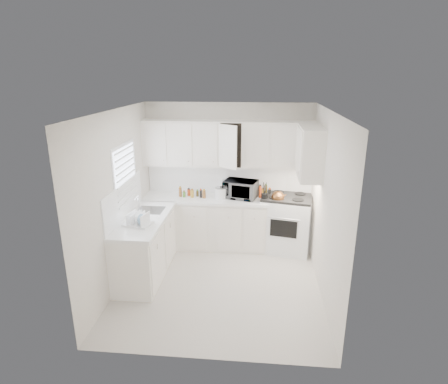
# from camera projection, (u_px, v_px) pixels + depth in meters

# --- Properties ---
(floor) EXTENTS (3.20, 3.20, 0.00)m
(floor) POSITION_uv_depth(u_px,v_px,m) (220.00, 283.00, 5.72)
(floor) COLOR silver
(floor) RESTS_ON ground
(ceiling) EXTENTS (3.20, 3.20, 0.00)m
(ceiling) POSITION_uv_depth(u_px,v_px,m) (219.00, 111.00, 4.93)
(ceiling) COLOR white
(ceiling) RESTS_ON ground
(wall_back) EXTENTS (3.00, 0.00, 3.00)m
(wall_back) POSITION_uv_depth(u_px,v_px,m) (229.00, 175.00, 6.84)
(wall_back) COLOR white
(wall_back) RESTS_ON ground
(wall_front) EXTENTS (3.00, 0.00, 3.00)m
(wall_front) POSITION_uv_depth(u_px,v_px,m) (203.00, 255.00, 3.81)
(wall_front) COLOR white
(wall_front) RESTS_ON ground
(wall_left) EXTENTS (0.00, 3.20, 3.20)m
(wall_left) POSITION_uv_depth(u_px,v_px,m) (118.00, 200.00, 5.46)
(wall_left) COLOR white
(wall_left) RESTS_ON ground
(wall_right) EXTENTS (0.00, 3.20, 3.20)m
(wall_right) POSITION_uv_depth(u_px,v_px,m) (326.00, 207.00, 5.19)
(wall_right) COLOR white
(wall_right) RESTS_ON ground
(window_blinds) EXTENTS (0.06, 0.96, 1.06)m
(window_blinds) POSITION_uv_depth(u_px,v_px,m) (126.00, 178.00, 5.71)
(window_blinds) COLOR white
(window_blinds) RESTS_ON wall_left
(lower_cabinets_back) EXTENTS (2.22, 0.60, 0.90)m
(lower_cabinets_back) POSITION_uv_depth(u_px,v_px,m) (206.00, 223.00, 6.85)
(lower_cabinets_back) COLOR white
(lower_cabinets_back) RESTS_ON floor
(lower_cabinets_left) EXTENTS (0.60, 1.60, 0.90)m
(lower_cabinets_left) POSITION_uv_depth(u_px,v_px,m) (146.00, 248.00, 5.88)
(lower_cabinets_left) COLOR white
(lower_cabinets_left) RESTS_ON floor
(countertop_back) EXTENTS (2.24, 0.64, 0.05)m
(countertop_back) POSITION_uv_depth(u_px,v_px,m) (206.00, 199.00, 6.70)
(countertop_back) COLOR white
(countertop_back) RESTS_ON lower_cabinets_back
(countertop_left) EXTENTS (0.64, 1.62, 0.05)m
(countertop_left) POSITION_uv_depth(u_px,v_px,m) (144.00, 220.00, 5.74)
(countertop_left) COLOR white
(countertop_left) RESTS_ON lower_cabinets_left
(backsplash_back) EXTENTS (2.98, 0.02, 0.55)m
(backsplash_back) POSITION_uv_depth(u_px,v_px,m) (229.00, 179.00, 6.86)
(backsplash_back) COLOR white
(backsplash_back) RESTS_ON wall_back
(backsplash_left) EXTENTS (0.02, 1.60, 0.55)m
(backsplash_left) POSITION_uv_depth(u_px,v_px,m) (124.00, 201.00, 5.67)
(backsplash_left) COLOR white
(backsplash_left) RESTS_ON wall_left
(upper_cabinets_back) EXTENTS (3.00, 0.33, 0.80)m
(upper_cabinets_back) POSITION_uv_depth(u_px,v_px,m) (228.00, 166.00, 6.63)
(upper_cabinets_back) COLOR white
(upper_cabinets_back) RESTS_ON wall_back
(upper_cabinets_right) EXTENTS (0.33, 0.90, 0.80)m
(upper_cabinets_right) POSITION_uv_depth(u_px,v_px,m) (308.00, 177.00, 5.92)
(upper_cabinets_right) COLOR white
(upper_cabinets_right) RESTS_ON wall_right
(sink) EXTENTS (0.42, 0.38, 0.30)m
(sink) POSITION_uv_depth(u_px,v_px,m) (150.00, 203.00, 6.02)
(sink) COLOR gray
(sink) RESTS_ON countertop_left
(stove) EXTENTS (0.97, 0.86, 1.31)m
(stove) POSITION_uv_depth(u_px,v_px,m) (287.00, 216.00, 6.64)
(stove) COLOR white
(stove) RESTS_ON floor
(tea_kettle) EXTENTS (0.33, 0.30, 0.25)m
(tea_kettle) POSITION_uv_depth(u_px,v_px,m) (278.00, 196.00, 6.38)
(tea_kettle) COLOR brown
(tea_kettle) RESTS_ON stove
(frying_pan) EXTENTS (0.34, 0.47, 0.04)m
(frying_pan) POSITION_uv_depth(u_px,v_px,m) (297.00, 197.00, 6.68)
(frying_pan) COLOR black
(frying_pan) RESTS_ON stove
(microwave) EXTENTS (0.64, 0.45, 0.39)m
(microwave) POSITION_uv_depth(u_px,v_px,m) (241.00, 187.00, 6.62)
(microwave) COLOR gray
(microwave) RESTS_ON countertop_back
(rice_cooker) EXTENTS (0.25, 0.25, 0.22)m
(rice_cooker) POSITION_uv_depth(u_px,v_px,m) (221.00, 192.00, 6.62)
(rice_cooker) COLOR white
(rice_cooker) RESTS_ON countertop_back
(paper_towel) EXTENTS (0.12, 0.12, 0.27)m
(paper_towel) POSITION_uv_depth(u_px,v_px,m) (224.00, 187.00, 6.83)
(paper_towel) COLOR white
(paper_towel) RESTS_ON countertop_back
(utensil_crock) EXTENTS (0.15, 0.15, 0.37)m
(utensil_crock) POSITION_uv_depth(u_px,v_px,m) (265.00, 192.00, 6.39)
(utensil_crock) COLOR black
(utensil_crock) RESTS_ON countertop_back
(dish_rack) EXTENTS (0.44, 0.37, 0.21)m
(dish_rack) POSITION_uv_depth(u_px,v_px,m) (138.00, 218.00, 5.45)
(dish_rack) COLOR white
(dish_rack) RESTS_ON countertop_left
(spice_left_0) EXTENTS (0.06, 0.06, 0.13)m
(spice_left_0) POSITION_uv_depth(u_px,v_px,m) (182.00, 191.00, 6.84)
(spice_left_0) COLOR brown
(spice_left_0) RESTS_ON countertop_back
(spice_left_1) EXTENTS (0.06, 0.06, 0.13)m
(spice_left_1) POSITION_uv_depth(u_px,v_px,m) (185.00, 193.00, 6.74)
(spice_left_1) COLOR #457D29
(spice_left_1) RESTS_ON countertop_back
(spice_left_2) EXTENTS (0.06, 0.06, 0.13)m
(spice_left_2) POSITION_uv_depth(u_px,v_px,m) (190.00, 191.00, 6.82)
(spice_left_2) COLOR #D34A1C
(spice_left_2) RESTS_ON countertop_back
(spice_left_3) EXTENTS (0.06, 0.06, 0.13)m
(spice_left_3) POSITION_uv_depth(u_px,v_px,m) (193.00, 193.00, 6.73)
(spice_left_3) COLOR #BA8D2B
(spice_left_3) RESTS_ON countertop_back
(spice_left_4) EXTENTS (0.06, 0.06, 0.13)m
(spice_left_4) POSITION_uv_depth(u_px,v_px,m) (198.00, 191.00, 6.81)
(spice_left_4) COLOR #504016
(spice_left_4) RESTS_ON countertop_back
(spice_left_5) EXTENTS (0.06, 0.06, 0.13)m
(spice_left_5) POSITION_uv_depth(u_px,v_px,m) (201.00, 193.00, 6.72)
(spice_left_5) COLOR black
(spice_left_5) RESTS_ON countertop_back
(spice_left_6) EXTENTS (0.06, 0.06, 0.13)m
(spice_left_6) POSITION_uv_depth(u_px,v_px,m) (206.00, 192.00, 6.80)
(spice_left_6) COLOR brown
(spice_left_6) RESTS_ON countertop_back
(sauce_right_0) EXTENTS (0.06, 0.06, 0.19)m
(sauce_right_0) POSITION_uv_depth(u_px,v_px,m) (260.00, 191.00, 6.74)
(sauce_right_0) COLOR #D34A1C
(sauce_right_0) RESTS_ON countertop_back
(sauce_right_1) EXTENTS (0.06, 0.06, 0.19)m
(sauce_right_1) POSITION_uv_depth(u_px,v_px,m) (263.00, 192.00, 6.67)
(sauce_right_1) COLOR #BA8D2B
(sauce_right_1) RESTS_ON countertop_back
(sauce_right_2) EXTENTS (0.06, 0.06, 0.19)m
(sauce_right_2) POSITION_uv_depth(u_px,v_px,m) (266.00, 191.00, 6.73)
(sauce_right_2) COLOR #504016
(sauce_right_2) RESTS_ON countertop_back
(sauce_right_3) EXTENTS (0.06, 0.06, 0.19)m
(sauce_right_3) POSITION_uv_depth(u_px,v_px,m) (269.00, 192.00, 6.66)
(sauce_right_3) COLOR black
(sauce_right_3) RESTS_ON countertop_back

